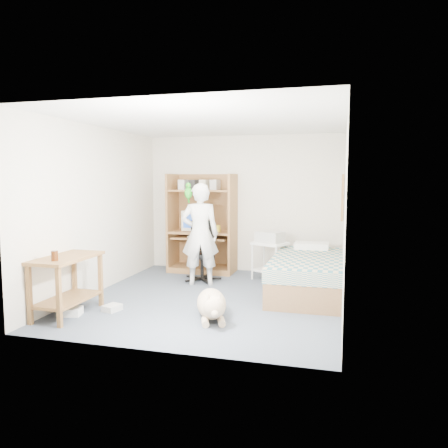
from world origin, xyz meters
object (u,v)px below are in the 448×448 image
side_desk (67,276)px  printer_cart (270,255)px  dog (212,304)px  person (200,234)px  office_chair (202,259)px  computer_hutch (203,227)px  bed (308,275)px

side_desk → printer_cart: size_ratio=1.51×
dog → person: bearing=92.1°
office_chair → printer_cart: office_chair is taller
computer_hutch → dog: size_ratio=1.67×
computer_hutch → bed: 2.35m
computer_hutch → dog: computer_hutch is taller
dog → printer_cart: (0.35, 2.26, 0.24)m
printer_cart → office_chair: bearing=-139.6°
side_desk → printer_cart: (2.16, 2.59, -0.07)m
side_desk → office_chair: 2.49m
side_desk → office_chair: bearing=64.9°
office_chair → printer_cart: (1.10, 0.34, 0.07)m
side_desk → person: 2.27m
computer_hutch → printer_cart: (1.31, -0.35, -0.39)m
person → printer_cart: (1.04, 0.64, -0.40)m
dog → printer_cart: 2.30m
bed → person: 1.82m
person → bed: bearing=159.7°
side_desk → office_chair: (1.05, 2.25, -0.14)m
dog → side_desk: bearing=169.7°
office_chair → dog: size_ratio=0.92×
bed → printer_cart: bed is taller
bed → office_chair: size_ratio=2.04×
side_desk → person: person is taller
computer_hutch → printer_cart: size_ratio=2.71×
bed → office_chair: bearing=166.3°
bed → printer_cart: bearing=131.9°
person → side_desk: bearing=44.3°
side_desk → bed: bearing=32.5°
office_chair → printer_cart: bearing=1.2°
office_chair → person: 0.56m
bed → computer_hutch: bearing=150.7°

